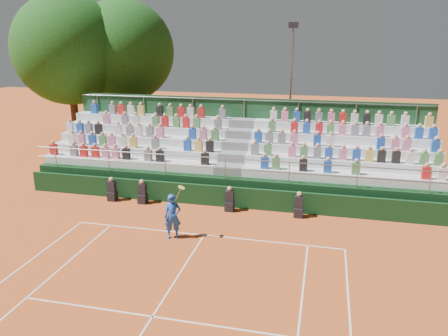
% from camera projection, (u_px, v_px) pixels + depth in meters
% --- Properties ---
extents(ground, '(90.00, 90.00, 0.00)m').
position_uv_depth(ground, '(204.00, 235.00, 17.57)').
color(ground, '#C65221').
rests_on(ground, ground).
extents(courtside_wall, '(20.00, 0.15, 1.00)m').
position_uv_depth(courtside_wall, '(223.00, 196.00, 20.41)').
color(courtside_wall, black).
rests_on(courtside_wall, ground).
extents(line_officials, '(9.38, 0.40, 1.19)m').
position_uv_depth(line_officials, '(193.00, 198.00, 20.28)').
color(line_officials, black).
rests_on(line_officials, ground).
extents(grandstand, '(20.00, 5.20, 4.40)m').
position_uv_depth(grandstand, '(237.00, 165.00, 23.25)').
color(grandstand, black).
rests_on(grandstand, ground).
extents(tennis_player, '(0.92, 0.65, 2.22)m').
position_uv_depth(tennis_player, '(173.00, 217.00, 17.08)').
color(tennis_player, '#184AB5').
rests_on(tennis_player, ground).
extents(tree_west, '(7.23, 7.23, 10.46)m').
position_uv_depth(tree_west, '(68.00, 50.00, 28.79)').
color(tree_west, '#362313').
rests_on(tree_west, ground).
extents(tree_east, '(7.00, 7.00, 10.19)m').
position_uv_depth(tree_east, '(123.00, 51.00, 30.26)').
color(tree_east, '#362313').
rests_on(tree_east, ground).
extents(floodlight_mast, '(0.60, 0.25, 8.53)m').
position_uv_depth(floodlight_mast, '(291.00, 81.00, 27.99)').
color(floodlight_mast, gray).
rests_on(floodlight_mast, ground).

